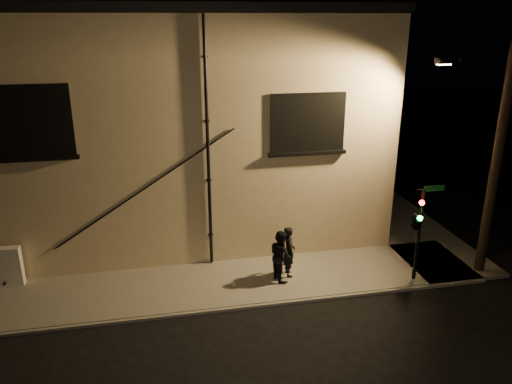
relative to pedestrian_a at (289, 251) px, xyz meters
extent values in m
plane|color=black|center=(-0.63, -1.52, -0.99)|extent=(90.00, 90.00, 0.00)
cube|color=slate|center=(-3.63, -0.02, -0.93)|extent=(20.00, 3.00, 0.12)
cube|color=slate|center=(5.87, 6.48, -0.93)|extent=(3.00, 16.00, 0.12)
cube|color=beige|center=(-3.63, 7.48, 3.26)|extent=(16.00, 12.00, 8.50)
cube|color=black|center=(-3.63, 7.48, 7.66)|extent=(16.20, 12.20, 0.30)
cube|color=black|center=(-7.63, 1.46, 4.41)|extent=(2.20, 0.10, 2.20)
cube|color=black|center=(-7.63, 1.47, 4.41)|extent=(1.98, 0.05, 1.98)
cube|color=black|center=(0.97, 1.46, 4.01)|extent=(2.60, 0.10, 2.00)
cube|color=black|center=(0.97, 1.47, 4.01)|extent=(2.38, 0.05, 1.78)
cylinder|color=black|center=(-2.43, 1.40, 3.32)|extent=(0.11, 0.11, 8.30)
cylinder|color=black|center=(-4.63, 1.43, 2.01)|extent=(5.96, 0.04, 3.75)
cylinder|color=black|center=(-4.51, 1.43, 2.07)|extent=(5.96, 0.04, 3.75)
imported|color=black|center=(0.00, 0.00, 0.00)|extent=(0.43, 0.64, 1.75)
imported|color=black|center=(-0.33, -0.20, -0.01)|extent=(0.81, 0.95, 1.73)
cylinder|color=black|center=(4.04, -1.07, 0.68)|extent=(0.12, 0.12, 3.10)
imported|color=black|center=(3.82, -1.19, 1.33)|extent=(0.42, 1.87, 0.75)
sphere|color=#FF140C|center=(3.84, -1.37, 1.94)|extent=(0.17, 0.17, 0.17)
sphere|color=#14FF3F|center=(3.84, -1.37, 1.43)|extent=(0.17, 0.17, 0.17)
cube|color=#0C4C1E|center=(4.39, -1.07, 2.27)|extent=(0.70, 0.03, 0.18)
cylinder|color=black|center=(6.56, -0.95, 2.85)|extent=(0.32, 0.32, 7.70)
cylinder|color=black|center=(5.76, -0.40, 6.17)|extent=(1.95, 1.06, 0.10)
cube|color=black|center=(4.96, 0.15, 6.06)|extent=(0.55, 0.28, 0.18)
cube|color=#FFC672|center=(4.96, 0.15, 5.96)|extent=(0.42, 0.20, 0.04)
camera|label=1|loc=(-4.09, -14.44, 7.40)|focal=35.00mm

